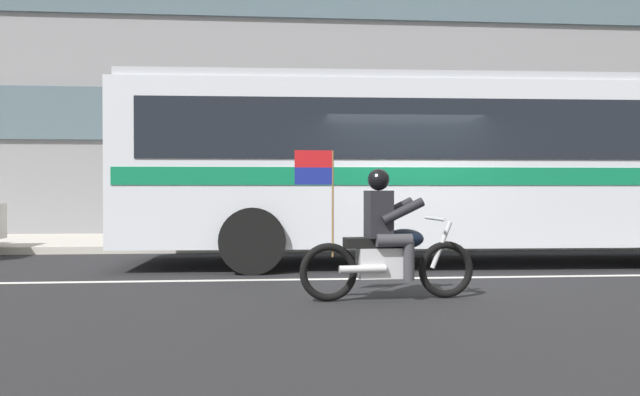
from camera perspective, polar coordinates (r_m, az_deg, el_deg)
ground_plane at (r=9.60m, az=8.22°, el=-7.09°), size 60.00×60.00×0.00m
sidewalk_curb at (r=14.58m, az=3.73°, el=-4.10°), size 28.00×3.80×0.15m
lane_center_stripe at (r=9.02m, az=9.07°, el=-7.57°), size 26.60×0.14×0.01m
office_building_facade at (r=17.15m, az=2.60°, el=12.48°), size 28.00×0.89×9.57m
transit_bus at (r=11.01m, az=13.17°, el=3.73°), size 11.88×2.87×3.22m
motorcycle_with_rider at (r=7.16m, az=6.36°, el=-4.40°), size 2.19×0.64×1.78m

